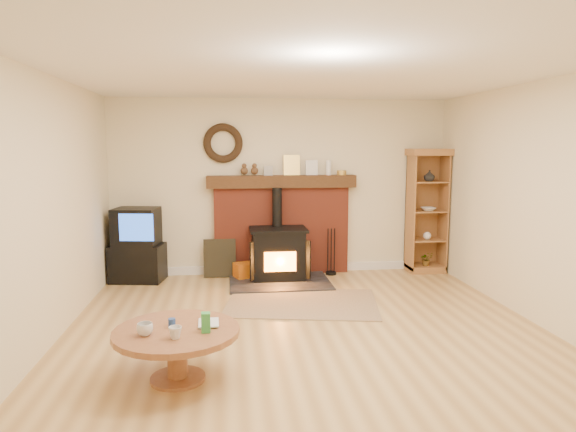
{
  "coord_description": "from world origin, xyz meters",
  "views": [
    {
      "loc": [
        -0.79,
        -4.87,
        1.91
      ],
      "look_at": [
        -0.1,
        1.0,
        1.1
      ],
      "focal_mm": 32.0,
      "sensor_mm": 36.0,
      "label": 1
    }
  ],
  "objects": [
    {
      "name": "ground",
      "position": [
        0.0,
        0.0,
        0.0
      ],
      "size": [
        5.5,
        5.5,
        0.0
      ],
      "primitive_type": "plane",
      "color": "#A98046",
      "rests_on": "ground"
    },
    {
      "name": "room_shell",
      "position": [
        -0.02,
        0.09,
        1.72
      ],
      "size": [
        5.02,
        5.52,
        2.61
      ],
      "color": "beige",
      "rests_on": "ground"
    },
    {
      "name": "chimney_breast",
      "position": [
        0.0,
        2.67,
        0.8
      ],
      "size": [
        2.2,
        0.22,
        1.78
      ],
      "color": "#973926",
      "rests_on": "ground"
    },
    {
      "name": "wood_stove",
      "position": [
        -0.09,
        2.27,
        0.37
      ],
      "size": [
        1.4,
        1.0,
        1.31
      ],
      "color": "black",
      "rests_on": "ground"
    },
    {
      "name": "area_rug",
      "position": [
        0.09,
        1.14,
        0.01
      ],
      "size": [
        2.01,
        1.56,
        0.01
      ],
      "primitive_type": "cube",
      "rotation": [
        0.0,
        0.0,
        -0.18
      ],
      "color": "brown",
      "rests_on": "ground"
    },
    {
      "name": "tv_unit",
      "position": [
        -2.08,
        2.47,
        0.5
      ],
      "size": [
        0.78,
        0.6,
        1.05
      ],
      "color": "black",
      "rests_on": "ground"
    },
    {
      "name": "curio_cabinet",
      "position": [
        2.2,
        2.55,
        0.94
      ],
      "size": [
        0.6,
        0.43,
        1.87
      ],
      "color": "olive",
      "rests_on": "ground"
    },
    {
      "name": "firelog_box",
      "position": [
        -0.52,
        2.4,
        0.12
      ],
      "size": [
        0.43,
        0.35,
        0.24
      ],
      "primitive_type": "cube",
      "rotation": [
        0.0,
        0.0,
        0.33
      ],
      "color": "orange",
      "rests_on": "ground"
    },
    {
      "name": "leaning_painting",
      "position": [
        -0.93,
        2.55,
        0.28
      ],
      "size": [
        0.47,
        0.13,
        0.56
      ],
      "primitive_type": "cube",
      "rotation": [
        -0.17,
        0.0,
        0.0
      ],
      "color": "black",
      "rests_on": "ground"
    },
    {
      "name": "fire_tools",
      "position": [
        0.72,
        2.5,
        0.13
      ],
      "size": [
        0.16,
        0.16,
        0.7
      ],
      "color": "black",
      "rests_on": "ground"
    },
    {
      "name": "coffee_table",
      "position": [
        -1.23,
        -0.79,
        0.35
      ],
      "size": [
        1.03,
        1.03,
        0.6
      ],
      "color": "brown",
      "rests_on": "ground"
    }
  ]
}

